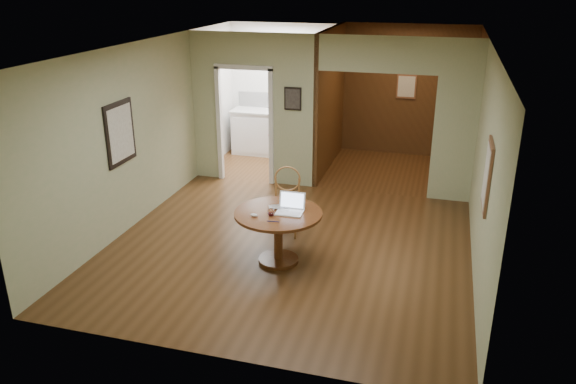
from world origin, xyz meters
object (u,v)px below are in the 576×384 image
(chair, at_px, (287,197))
(open_laptop, at_px, (291,207))
(closed_laptop, at_px, (283,208))
(dining_table, at_px, (278,225))

(chair, relative_size, open_laptop, 2.88)
(chair, distance_m, open_laptop, 0.93)
(open_laptop, distance_m, closed_laptop, 0.13)
(dining_table, relative_size, closed_laptop, 3.15)
(dining_table, relative_size, open_laptop, 3.30)
(open_laptop, bearing_deg, dining_table, -157.04)
(closed_laptop, bearing_deg, chair, 76.60)
(dining_table, distance_m, chair, 0.93)
(dining_table, relative_size, chair, 1.14)
(open_laptop, xyz_separation_m, closed_laptop, (-0.11, 0.04, -0.05))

